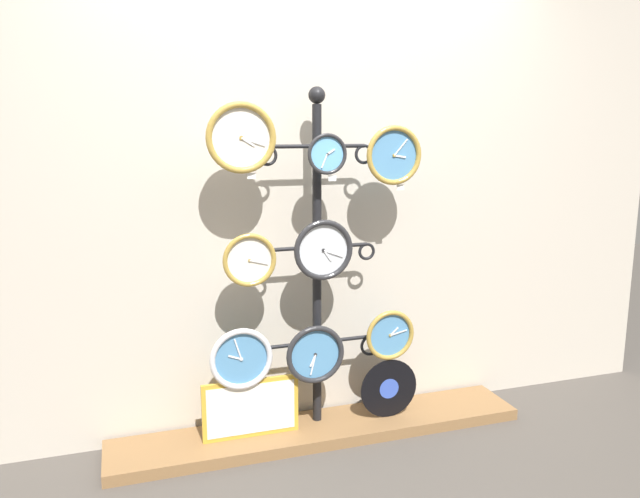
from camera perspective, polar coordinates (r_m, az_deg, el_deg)
The scene contains 17 objects.
ground_plane at distance 3.17m, azimuth 2.15°, elevation -19.38°, with size 12.00×12.00×0.00m, color #47423D.
shop_wall at distance 3.28m, azimuth -1.15°, elevation 7.43°, with size 4.40×0.04×2.80m.
low_shelf at distance 3.45m, azimuth 0.05°, elevation -16.17°, with size 2.20×0.36×0.06m.
display_stand at distance 3.27m, azimuth -0.28°, elevation -6.00°, with size 0.73×0.39×1.80m.
clock_top_left at distance 2.92m, azimuth -7.23°, elevation 10.06°, with size 0.33×0.04×0.33m.
clock_top_center at distance 3.03m, azimuth 0.63°, elevation 8.68°, with size 0.20×0.04×0.20m.
clock_top_right at distance 3.18m, azimuth 6.76°, elevation 8.51°, with size 0.30×0.04×0.30m.
clock_middle_left at distance 3.01m, azimuth -6.47°, elevation -1.00°, with size 0.26×0.04×0.26m.
clock_middle_center at distance 3.09m, azimuth 0.32°, elevation -0.09°, with size 0.31×0.04×0.31m.
clock_bottom_left at distance 3.14m, azimuth -7.22°, elevation -9.92°, with size 0.32×0.04×0.32m.
clock_bottom_center at distance 3.22m, azimuth -0.45°, elevation -9.60°, with size 0.31×0.04×0.31m.
clock_bottom_right at distance 3.36m, azimuth 6.40°, elevation -7.81°, with size 0.27×0.04×0.27m.
vinyl_record at distance 3.47m, azimuth 6.31°, elevation -12.56°, with size 0.33×0.01×0.33m.
picture_frame at distance 3.27m, azimuth -6.34°, elevation -14.27°, with size 0.49×0.02×0.30m.
price_tag_upper at distance 2.94m, azimuth -6.28°, elevation 6.66°, with size 0.04×0.00×0.03m.
price_tag_mid at distance 3.04m, azimuth 1.13°, elevation 6.49°, with size 0.04×0.00×0.03m.
price_tag_lower at distance 3.20m, azimuth 7.36°, elevation 5.62°, with size 0.04×0.00×0.03m.
Camera 1 is at (-0.96, -2.56, 1.60)m, focal length 35.00 mm.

